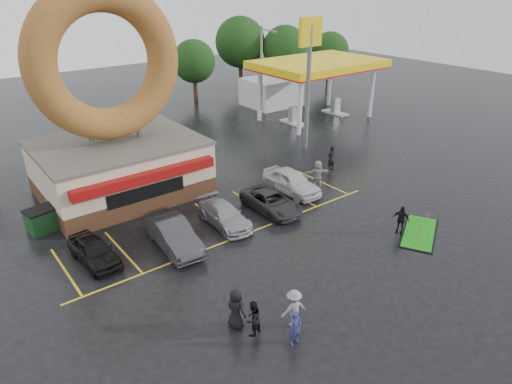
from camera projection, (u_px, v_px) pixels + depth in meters
ground at (279, 263)px, 23.55m from camera, size 120.00×120.00×0.00m
donut_shop at (115, 130)px, 29.30m from camera, size 10.20×8.70×13.50m
gas_station at (297, 78)px, 47.96m from camera, size 12.30×13.65×5.90m
shell_sign at (309, 60)px, 36.13m from camera, size 2.20×0.36×10.60m
streetlight_mid at (158, 88)px, 38.70m from camera, size 0.40×2.21×9.00m
streetlight_right at (262, 70)px, 46.00m from camera, size 0.40×2.21×9.00m
tree_far_a at (285, 48)px, 57.12m from camera, size 5.60×5.60×8.00m
tree_far_b at (330, 51)px, 59.25m from camera, size 4.90×4.90×7.00m
tree_far_c at (240, 42)px, 57.51m from camera, size 6.30×6.30×9.00m
tree_far_d at (194, 61)px, 52.25m from camera, size 4.90×4.90×7.00m
car_black at (94, 251)px, 23.38m from camera, size 1.89×4.01×1.33m
car_dgrey at (173, 235)px, 24.59m from camera, size 1.98×4.83×1.56m
car_silver at (224, 215)px, 26.93m from camera, size 1.99×4.42×1.26m
car_grey at (271, 202)px, 28.53m from camera, size 2.11×4.52×1.25m
car_white at (292, 181)px, 30.96m from camera, size 1.90×4.63×1.57m
person_blue at (295, 328)px, 18.08m from camera, size 0.59×0.40×1.58m
person_blackjkt at (253, 318)px, 18.56m from camera, size 0.92×0.81×1.60m
person_hoodie at (294, 308)px, 19.00m from camera, size 1.23×0.84×1.76m
person_bystander at (236, 309)px, 18.90m from camera, size 0.78×1.02×1.86m
person_cameraman at (401, 219)px, 26.03m from camera, size 0.73×1.06×1.66m
person_walker_near at (318, 174)px, 31.68m from camera, size 1.87×1.26×1.93m
person_walker_far at (331, 158)px, 34.36m from camera, size 0.74×0.52×1.96m
dumpster at (44, 220)px, 26.36m from camera, size 1.98×1.50×1.30m
putting_green at (419, 233)px, 26.26m from camera, size 4.51×3.57×0.52m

